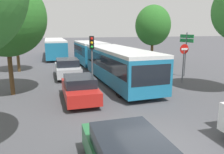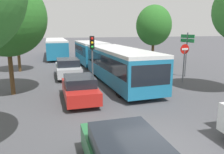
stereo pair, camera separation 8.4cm
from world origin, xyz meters
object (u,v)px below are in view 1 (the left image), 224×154
Objects in this scene: no_entry_sign at (184,57)px; tree_right_mid at (152,26)px; tree_left_mid at (5,17)px; city_bus_rear at (55,47)px; tree_left_far at (16,28)px; traffic_light at (92,49)px; queued_car_red at (80,88)px; queued_car_silver at (67,68)px; direction_sign_post at (186,46)px; articulated_bus at (104,57)px.

tree_right_mid is at bearing 166.95° from no_entry_sign.
tree_left_mid is 15.80m from tree_right_mid.
tree_left_far is at bearing 160.61° from city_bus_rear.
traffic_light is (1.49, -17.05, 1.05)m from city_bus_rear.
city_bus_rear is 11.17m from tree_left_far.
traffic_light is at bearing -22.32° from queued_car_red.
tree_right_mid reaches higher than queued_car_red.
no_entry_sign is at bearing -118.63° from queued_car_silver.
city_bus_rear is at bearing 78.63° from tree_left_mid.
no_entry_sign is (6.40, -1.49, -0.62)m from traffic_light.
direction_sign_post is 0.59× the size of tree_left_far.
tree_right_mid reaches higher than articulated_bus.
queued_car_silver is at bearing -156.82° from tree_right_mid.
tree_left_far reaches higher than no_entry_sign.
tree_left_far reaches higher than city_bus_rear.
articulated_bus reaches higher than queued_car_red.
queued_car_red is 0.91× the size of queued_car_silver.
direction_sign_post is at bearing -104.60° from queued_car_silver.
no_entry_sign is at bearing -155.38° from city_bus_rear.
no_entry_sign is (7.88, -18.54, 0.43)m from city_bus_rear.
articulated_bus is at bearing -82.06° from queued_car_silver.
articulated_bus is 1.46× the size of city_bus_rear.
tree_left_far reaches higher than traffic_light.
city_bus_rear is 1.73× the size of tree_left_mid.
tree_left_far is at bearing -125.41° from no_entry_sign.
no_entry_sign is at bearing -103.05° from tree_right_mid.
tree_right_mid is at bearing -133.16° from city_bus_rear.
queued_car_silver is (-3.24, -0.36, -0.69)m from articulated_bus.
direction_sign_post is 0.56× the size of tree_right_mid.
queued_car_silver is at bearing -84.44° from articulated_bus.
queued_car_silver is at bearing -178.00° from city_bus_rear.
traffic_light is at bearing -7.67° from direction_sign_post.
tree_left_far is 0.95× the size of tree_right_mid.
tree_right_mid is (13.52, 8.17, -0.36)m from tree_left_mid.
traffic_light is 0.94× the size of direction_sign_post.
no_entry_sign is (7.85, 1.80, 1.18)m from queued_car_red.
tree_left_mid reaches higher than tree_right_mid.
traffic_light is 0.50× the size of tree_left_mid.
articulated_bus is 3.33m from queued_car_silver.
tree_left_far is at bearing -178.54° from tree_right_mid.
direction_sign_post is (1.50, 1.84, 0.68)m from no_entry_sign.
articulated_bus is 2.52× the size of tree_left_mid.
queued_car_silver is 1.56× the size of no_entry_sign.
traffic_light reaches higher than city_bus_rear.
no_entry_sign is at bearing -2.76° from tree_left_mid.
tree_right_mid is (9.80, 4.20, 3.38)m from queued_car_silver.
tree_left_far is at bearing 22.69° from queued_car_red.
tree_left_mid is at bearing 170.21° from city_bus_rear.
city_bus_rear is at bearing -156.97° from no_entry_sign.
articulated_bus is 2.78× the size of tree_left_far.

